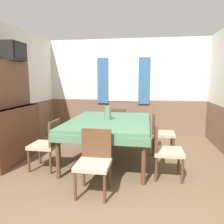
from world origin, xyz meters
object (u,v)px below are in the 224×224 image
object	(u,v)px
chair_left_near	(48,143)
chair_right_far	(160,131)
tv	(14,52)
chair_head_near	(94,159)
chair_head_window	(118,124)
vase	(108,113)
dining_table	(109,125)
sideboard	(10,120)
chair_right_near	(164,148)

from	to	relation	value
chair_left_near	chair_right_far	bearing A→B (deg)	-59.60
tv	chair_head_near	bearing A→B (deg)	-31.39
chair_head_window	vase	distance (m)	1.24
dining_table	tv	size ratio (longest dim) A/B	4.19
sideboard	tv	distance (m)	1.27
chair_head_near	chair_left_near	size ratio (longest dim) A/B	1.00
chair_head_window	vase	world-z (taller)	vase
dining_table	sideboard	bearing A→B (deg)	-170.77
chair_head_window	dining_table	bearing A→B (deg)	-90.00
chair_head_near	tv	bearing A→B (deg)	-31.39
chair_right_near	sideboard	xyz separation A→B (m)	(-2.79, 0.27, 0.32)
chair_right_near	sideboard	world-z (taller)	sideboard
tv	vase	size ratio (longest dim) A/B	1.89
chair_right_near	chair_left_near	xyz separation A→B (m)	(-1.93, 0.00, 0.00)
chair_left_near	chair_head_near	bearing A→B (deg)	-122.99
chair_head_near	tv	distance (m)	2.61
chair_head_near	chair_right_far	bearing A→B (deg)	-118.75
vase	chair_left_near	bearing A→B (deg)	-147.11
tv	chair_left_near	bearing A→B (deg)	-29.43
chair_left_near	chair_head_window	world-z (taller)	same
chair_left_near	sideboard	xyz separation A→B (m)	(-0.86, 0.27, 0.32)
chair_right_near	vase	bearing A→B (deg)	-120.98
chair_head_near	vase	size ratio (longest dim) A/B	3.45
chair_left_near	sideboard	size ratio (longest dim) A/B	0.46
chair_right_far	chair_right_near	bearing A→B (deg)	0.00
chair_head_near	chair_right_far	xyz separation A→B (m)	(0.96, 1.75, 0.00)
dining_table	chair_head_near	size ratio (longest dim) A/B	2.29
chair_head_near	chair_left_near	bearing A→B (deg)	-32.99
dining_table	chair_head_near	world-z (taller)	chair_head_near
chair_right_near	chair_right_far	xyz separation A→B (m)	(0.00, 1.13, 0.00)
tv	vase	distance (m)	2.09
dining_table	chair_right_near	size ratio (longest dim) A/B	2.29
sideboard	vase	bearing A→B (deg)	10.49
dining_table	chair_left_near	bearing A→B (deg)	-149.60
chair_right_far	chair_head_window	distance (m)	1.15
chair_left_near	sideboard	distance (m)	0.96
dining_table	sideboard	world-z (taller)	sideboard
chair_head_near	vase	world-z (taller)	vase
sideboard	vase	world-z (taller)	sideboard
chair_head_near	chair_head_window	bearing A→B (deg)	-90.00
chair_right_near	chair_head_window	bearing A→B (deg)	-151.25
chair_head_near	tv	size ratio (longest dim) A/B	1.83
chair_right_far	vase	size ratio (longest dim) A/B	3.45
vase	sideboard	bearing A→B (deg)	-169.51
chair_right_near	tv	world-z (taller)	tv
chair_right_far	tv	world-z (taller)	tv
tv	vase	world-z (taller)	tv
chair_right_near	vase	distance (m)	1.24
chair_head_near	chair_right_far	distance (m)	2.00
chair_head_near	chair_left_near	distance (m)	1.15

